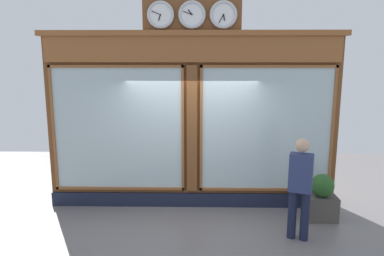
# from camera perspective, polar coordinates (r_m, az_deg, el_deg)

# --- Properties ---
(shop_facade) EXTENTS (5.72, 0.42, 4.02)m
(shop_facade) POSITION_cam_1_polar(r_m,az_deg,el_deg) (7.20, 0.02, 1.33)
(shop_facade) COLOR brown
(shop_facade) RESTS_ON ground_plane
(pedestrian) EXTENTS (0.42, 0.34, 1.69)m
(pedestrian) POSITION_cam_1_polar(r_m,az_deg,el_deg) (6.22, 16.35, -8.39)
(pedestrian) COLOR #191E38
(pedestrian) RESTS_ON ground_plane
(planter_box) EXTENTS (0.56, 0.36, 0.45)m
(planter_box) POSITION_cam_1_polar(r_m,az_deg,el_deg) (7.30, 19.25, -11.57)
(planter_box) COLOR #4C4742
(planter_box) RESTS_ON ground_plane
(planter_shrub) EXTENTS (0.42, 0.42, 0.42)m
(planter_shrub) POSITION_cam_1_polar(r_m,az_deg,el_deg) (7.15, 19.47, -8.36)
(planter_shrub) COLOR #285623
(planter_shrub) RESTS_ON planter_box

